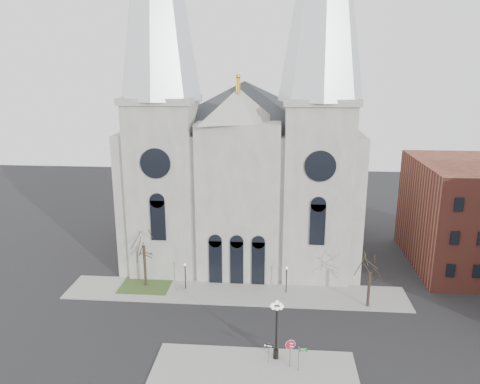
# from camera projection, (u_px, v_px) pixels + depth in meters

# --- Properties ---
(ground) EXTENTS (160.00, 160.00, 0.00)m
(ground) POSITION_uv_depth(u_px,v_px,m) (225.00, 347.00, 44.56)
(ground) COLOR black
(ground) RESTS_ON ground
(sidewalk_near) EXTENTS (18.00, 10.00, 0.14)m
(sidewalk_near) POSITION_uv_depth(u_px,v_px,m) (253.00, 383.00, 39.49)
(sidewalk_near) COLOR gray
(sidewalk_near) RESTS_ON ground
(sidewalk_far) EXTENTS (40.00, 6.00, 0.14)m
(sidewalk_far) POSITION_uv_depth(u_px,v_px,m) (235.00, 293.00, 55.12)
(sidewalk_far) COLOR gray
(sidewalk_far) RESTS_ON ground
(grass_patch) EXTENTS (6.00, 5.00, 0.18)m
(grass_patch) POSITION_uv_depth(u_px,v_px,m) (146.00, 285.00, 56.94)
(grass_patch) COLOR #30451D
(grass_patch) RESTS_ON ground
(cathedral) EXTENTS (33.00, 26.66, 54.00)m
(cathedral) POSITION_uv_depth(u_px,v_px,m) (243.00, 124.00, 61.75)
(cathedral) COLOR gray
(cathedral) RESTS_ON ground
(bg_building_brick) EXTENTS (14.00, 18.00, 14.00)m
(bg_building_brick) POSITION_uv_depth(u_px,v_px,m) (469.00, 215.00, 61.56)
(bg_building_brick) COLOR brown
(bg_building_brick) RESTS_ON ground
(tree_left) EXTENTS (3.20, 3.20, 7.50)m
(tree_left) POSITION_uv_depth(u_px,v_px,m) (144.00, 243.00, 55.52)
(tree_left) COLOR black
(tree_left) RESTS_ON ground
(tree_right) EXTENTS (3.20, 3.20, 6.00)m
(tree_right) POSITION_uv_depth(u_px,v_px,m) (370.00, 270.00, 50.88)
(tree_right) COLOR black
(tree_right) RESTS_ON ground
(ped_lamp_left) EXTENTS (0.32, 0.32, 3.26)m
(ped_lamp_left) POSITION_uv_depth(u_px,v_px,m) (185.00, 272.00, 55.49)
(ped_lamp_left) COLOR black
(ped_lamp_left) RESTS_ON sidewalk_far
(ped_lamp_right) EXTENTS (0.32, 0.32, 3.26)m
(ped_lamp_right) POSITION_uv_depth(u_px,v_px,m) (287.00, 275.00, 54.55)
(ped_lamp_right) COLOR black
(ped_lamp_right) RESTS_ON sidewalk_far
(stop_sign) EXTENTS (0.98, 0.11, 2.72)m
(stop_sign) POSITION_uv_depth(u_px,v_px,m) (290.00, 348.00, 40.97)
(stop_sign) COLOR slate
(stop_sign) RESTS_ON sidewalk_near
(globe_lamp) EXTENTS (1.31, 1.31, 5.82)m
(globe_lamp) POSITION_uv_depth(u_px,v_px,m) (277.00, 322.00, 41.75)
(globe_lamp) COLOR black
(globe_lamp) RESTS_ON sidewalk_near
(one_way_sign) EXTENTS (0.84, 0.23, 1.94)m
(one_way_sign) POSITION_uv_depth(u_px,v_px,m) (269.00, 349.00, 41.73)
(one_way_sign) COLOR slate
(one_way_sign) RESTS_ON sidewalk_near
(street_name_sign) EXTENTS (0.76, 0.12, 2.36)m
(street_name_sign) POSITION_uv_depth(u_px,v_px,m) (300.00, 357.00, 40.55)
(street_name_sign) COLOR slate
(street_name_sign) RESTS_ON sidewalk_near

